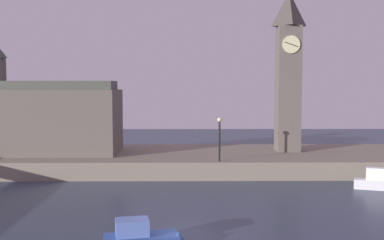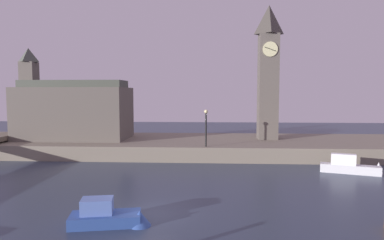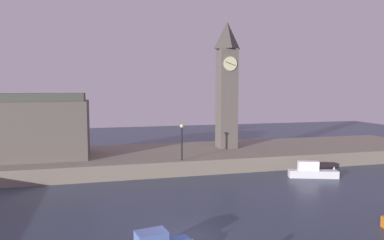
{
  "view_description": "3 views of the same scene",
  "coord_description": "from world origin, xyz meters",
  "px_view_note": "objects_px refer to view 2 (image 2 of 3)",
  "views": [
    {
      "loc": [
        0.11,
        -23.36,
        7.64
      ],
      "look_at": [
        0.58,
        16.82,
        4.74
      ],
      "focal_mm": 43.95,
      "sensor_mm": 36.0,
      "label": 1
    },
    {
      "loc": [
        3.3,
        -18.17,
        6.7
      ],
      "look_at": [
        1.36,
        16.16,
        3.98
      ],
      "focal_mm": 31.93,
      "sensor_mm": 36.0,
      "label": 2
    },
    {
      "loc": [
        -4.74,
        -18.75,
        8.62
      ],
      "look_at": [
        4.43,
        17.0,
        5.27
      ],
      "focal_mm": 32.83,
      "sensor_mm": 36.0,
      "label": 3
    }
  ],
  "objects_px": {
    "clock_tower": "(268,71)",
    "boat_ferry_white": "(353,167)",
    "parliament_hall": "(72,110)",
    "boat_tour_blue": "(113,216)",
    "streetlamp": "(206,123)"
  },
  "relations": [
    {
      "from": "clock_tower",
      "to": "streetlamp",
      "type": "bearing_deg",
      "value": -138.75
    },
    {
      "from": "streetlamp",
      "to": "boat_tour_blue",
      "type": "xyz_separation_m",
      "value": [
        -4.47,
        -16.29,
        -3.32
      ]
    },
    {
      "from": "clock_tower",
      "to": "boat_ferry_white",
      "type": "xyz_separation_m",
      "value": [
        5.5,
        -10.14,
        -8.66
      ]
    },
    {
      "from": "boat_ferry_white",
      "to": "parliament_hall",
      "type": "bearing_deg",
      "value": 161.55
    },
    {
      "from": "clock_tower",
      "to": "boat_tour_blue",
      "type": "distance_m",
      "value": 26.5
    },
    {
      "from": "parliament_hall",
      "to": "boat_tour_blue",
      "type": "bearing_deg",
      "value": -63.12
    },
    {
      "from": "boat_ferry_white",
      "to": "clock_tower",
      "type": "bearing_deg",
      "value": 118.5
    },
    {
      "from": "streetlamp",
      "to": "boat_tour_blue",
      "type": "distance_m",
      "value": 17.21
    },
    {
      "from": "streetlamp",
      "to": "boat_tour_blue",
      "type": "bearing_deg",
      "value": -105.34
    },
    {
      "from": "streetlamp",
      "to": "boat_ferry_white",
      "type": "height_order",
      "value": "streetlamp"
    },
    {
      "from": "clock_tower",
      "to": "boat_tour_blue",
      "type": "relative_size",
      "value": 3.37
    },
    {
      "from": "clock_tower",
      "to": "boat_tour_blue",
      "type": "height_order",
      "value": "clock_tower"
    },
    {
      "from": "boat_ferry_white",
      "to": "streetlamp",
      "type": "bearing_deg",
      "value": 161.56
    },
    {
      "from": "parliament_hall",
      "to": "streetlamp",
      "type": "xyz_separation_m",
      "value": [
        15.31,
        -5.11,
        -1.0
      ]
    },
    {
      "from": "streetlamp",
      "to": "boat_ferry_white",
      "type": "distance_m",
      "value": 13.42
    }
  ]
}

